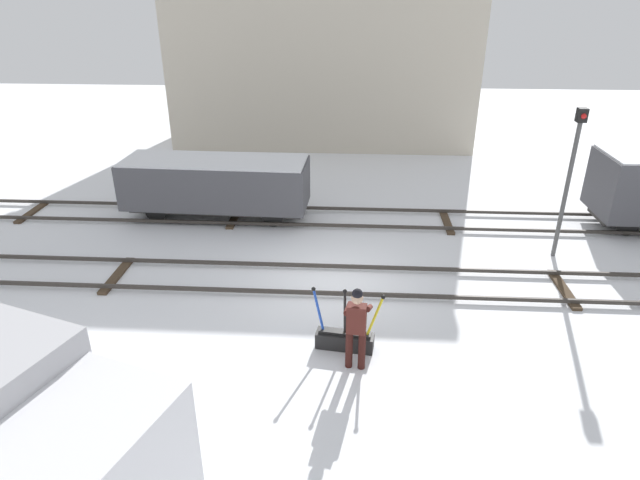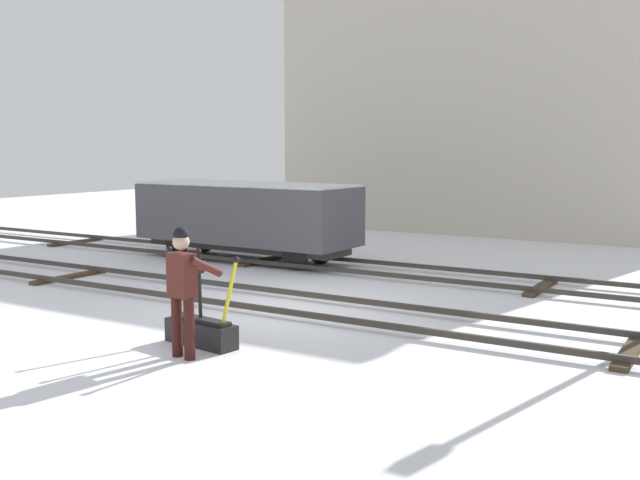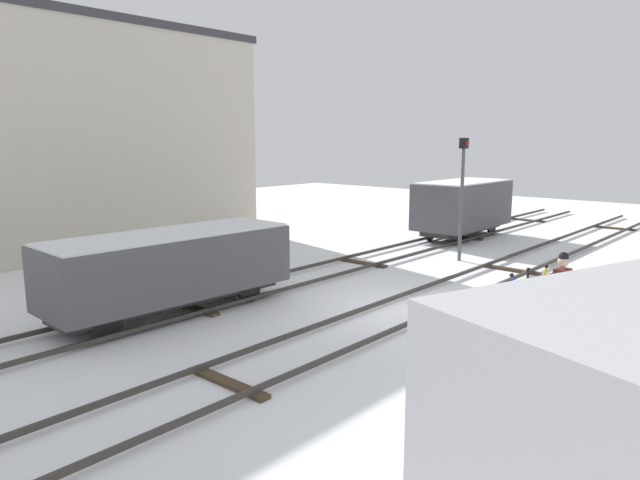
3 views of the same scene
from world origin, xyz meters
name	(u,v)px [view 1 (image 1 of 3)]	position (x,y,z in m)	size (l,w,h in m)	color
ground_plane	(335,283)	(0.00, 0.00, 0.00)	(60.00, 60.00, 0.00)	white
track_main_line	(335,280)	(0.00, 0.00, 0.11)	(44.00, 1.94, 0.18)	#38332D
track_siding_near	(340,217)	(0.00, 4.21, 0.11)	(44.00, 1.94, 0.18)	#38332D
switch_lever_frame	(345,338)	(0.31, -2.76, 0.25)	(1.53, 0.52, 1.45)	black
rail_worker	(357,323)	(0.53, -3.37, 1.05)	(0.60, 0.75, 1.85)	#351511
signal_post	(570,171)	(6.24, 2.01, 2.57)	(0.24, 0.32, 4.24)	#4C4C4C
apartment_building	(324,49)	(-1.13, 15.09, 4.31)	(14.27, 6.17, 8.60)	beige
freight_car_near_switch	(216,184)	(-4.08, 4.21, 1.19)	(6.06, 2.17, 2.01)	#2D2B28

